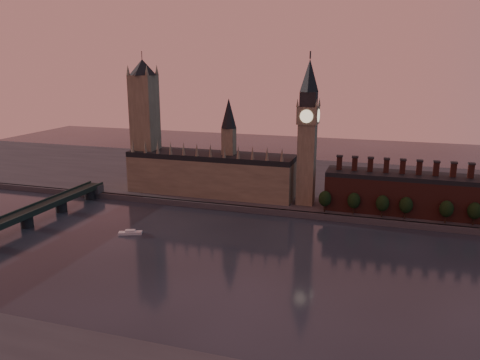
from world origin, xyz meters
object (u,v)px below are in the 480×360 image
Objects in this scene: big_ben at (308,131)px; westminster_bridge at (3,226)px; river_boat at (130,233)px; victoria_tower at (145,120)px.

westminster_bridge is (-165.00, -112.70, -49.39)m from big_ben.
big_ben is at bearing 19.76° from river_boat.
big_ben reaches higher than river_boat.
westminster_bridge is at bearing -106.56° from victoria_tower.
victoria_tower is 1.01× the size of big_ben.
westminster_bridge is 76.24m from river_boat.
river_boat is at bearing -68.34° from victoria_tower.
big_ben is 205.83m from westminster_bridge.
big_ben is at bearing -2.20° from victoria_tower.
river_boat is (-94.41, -84.61, -55.74)m from big_ben.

